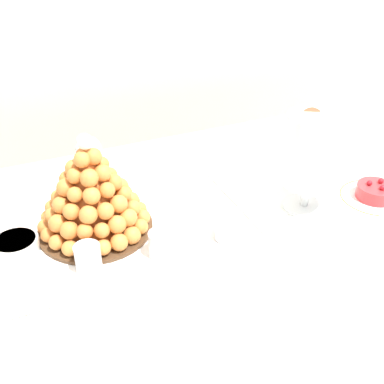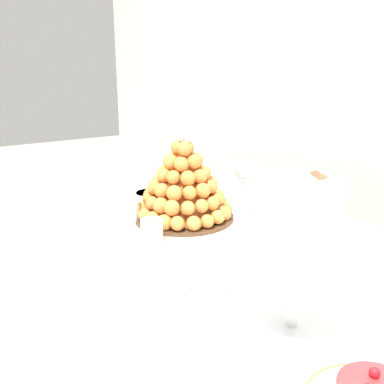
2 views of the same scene
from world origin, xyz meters
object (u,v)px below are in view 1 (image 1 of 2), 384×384
at_px(dessert_cup_mid_left, 88,259).
at_px(macaron_goblet, 312,151).
at_px(dessert_cup_centre, 160,245).
at_px(dessert_cup_mid_right, 228,230).
at_px(wine_glass, 89,151).
at_px(dessert_cup_left, 1,288).
at_px(creme_brulee_ramekin, 16,244).
at_px(croquembouche, 92,195).
at_px(fruit_tart_plate, 375,195).
at_px(serving_tray, 112,234).

relative_size(dessert_cup_mid_left, macaron_goblet, 0.22).
distance_m(dessert_cup_centre, dessert_cup_mid_right, 0.16).
bearing_deg(dessert_cup_centre, dessert_cup_mid_left, 173.64).
bearing_deg(wine_glass, dessert_cup_left, -129.36).
distance_m(dessert_cup_left, creme_brulee_ramekin, 0.14).
distance_m(croquembouche, dessert_cup_left, 0.27).
distance_m(dessert_cup_left, fruit_tart_plate, 0.92).
height_order(dessert_cup_left, fruit_tart_plate, same).
bearing_deg(macaron_goblet, creme_brulee_ramekin, 171.07).
distance_m(dessert_cup_mid_left, dessert_cup_mid_right, 0.32).
bearing_deg(dessert_cup_mid_right, creme_brulee_ramekin, 161.28).
xyz_separation_m(dessert_cup_left, wine_glass, (0.26, 0.32, 0.09)).
relative_size(dessert_cup_centre, wine_glass, 0.36).
height_order(dessert_cup_left, creme_brulee_ramekin, dessert_cup_left).
bearing_deg(macaron_goblet, dessert_cup_mid_left, -177.74).
relative_size(dessert_cup_mid_right, creme_brulee_ramekin, 0.61).
relative_size(dessert_cup_left, dessert_cup_mid_left, 0.89).
xyz_separation_m(serving_tray, wine_glass, (0.01, 0.20, 0.12)).
height_order(croquembouche, fruit_tart_plate, croquembouche).
relative_size(dessert_cup_centre, fruit_tart_plate, 0.32).
relative_size(croquembouche, dessert_cup_mid_left, 4.49).
bearing_deg(dessert_cup_mid_left, wine_glass, 74.55).
height_order(dessert_cup_mid_right, fruit_tart_plate, dessert_cup_mid_right).
height_order(dessert_cup_mid_right, wine_glass, wine_glass).
distance_m(dessert_cup_centre, macaron_goblet, 0.42).
height_order(dessert_cup_centre, macaron_goblet, macaron_goblet).
height_order(serving_tray, croquembouche, croquembouche).
height_order(serving_tray, wine_glass, wine_glass).
xyz_separation_m(dessert_cup_mid_left, macaron_goblet, (0.56, 0.02, 0.12)).
distance_m(serving_tray, wine_glass, 0.24).
bearing_deg(wine_glass, serving_tray, -92.42).
height_order(croquembouche, dessert_cup_left, croquembouche).
bearing_deg(creme_brulee_ramekin, wine_glass, 39.26).
xyz_separation_m(fruit_tart_plate, wine_glass, (-0.66, 0.33, 0.11)).
bearing_deg(dessert_cup_mid_left, croquembouche, 70.49).
bearing_deg(croquembouche, serving_tray, -47.15).
bearing_deg(dessert_cup_mid_right, dessert_cup_left, 178.42).
bearing_deg(dessert_cup_left, croquembouche, 32.67).
distance_m(fruit_tart_plate, wine_glass, 0.75).
relative_size(serving_tray, creme_brulee_ramekin, 6.56).
height_order(croquembouche, dessert_cup_mid_left, croquembouche).
relative_size(croquembouche, wine_glass, 1.64).
height_order(dessert_cup_mid_left, creme_brulee_ramekin, dessert_cup_mid_left).
bearing_deg(dessert_cup_mid_right, serving_tray, 152.58).
height_order(croquembouche, dessert_cup_centre, croquembouche).
bearing_deg(fruit_tart_plate, croquembouche, 167.23).
bearing_deg(wine_glass, macaron_goblet, -31.16).
xyz_separation_m(serving_tray, dessert_cup_left, (-0.25, -0.11, 0.02)).
bearing_deg(fruit_tart_plate, dessert_cup_mid_left, 178.13).
relative_size(dessert_cup_centre, macaron_goblet, 0.22).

